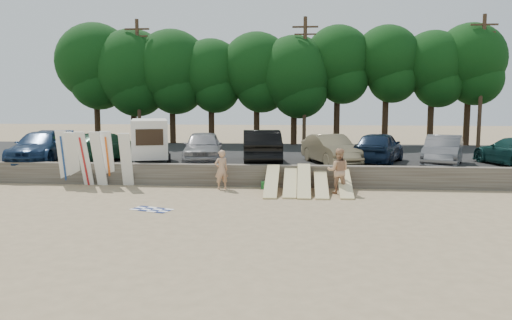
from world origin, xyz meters
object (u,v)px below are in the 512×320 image
Objects in this scene: car_1 at (105,146)px; car_6 at (443,151)px; beachgoer_a at (221,170)px; car_3 at (261,147)px; car_2 at (203,147)px; beachgoer_b at (338,171)px; car_0 at (41,147)px; cooler at (266,185)px; car_5 at (379,147)px; box_trailer at (150,139)px; car_4 at (330,149)px.

car_6 is (17.57, -0.92, 0.01)m from car_1.
car_1 reaches higher than beachgoer_a.
car_1 is at bearing -11.32° from car_3.
beachgoer_b is at bearing -40.65° from car_2.
car_2 is 7.86m from beachgoer_b.
car_0 reaches higher than cooler.
cooler is at bearing -22.74° from car_0.
car_6 is at bearing 9.09° from cooler.
car_0 is 20.66m from car_6.
beachgoer_b is (6.64, -4.16, -0.56)m from car_2.
car_5 is at bearing 178.94° from car_3.
box_trailer is 2.86m from car_1.
car_2 is 0.92× the size of car_3.
car_2 reaches higher than car_5.
car_0 reaches higher than car_1.
box_trailer reaches higher than car_6.
car_4 is at bearing -6.55° from car_0.
car_5 is at bearing 179.89° from beachgoer_a.
car_4 is 2.35× the size of beachgoer_b.
car_4 is 11.94× the size of cooler.
box_trailer is at bearing -69.95° from beachgoer_a.
car_1 is at bearing 144.53° from cooler.
beachgoer_b is 3.36m from cooler.
car_2 is 12.03m from car_6.
car_6 is 9.20m from cooler.
box_trailer reaches higher than car_3.
car_5 is (14.59, 0.02, 0.07)m from car_1.
car_5 is (17.68, 1.05, 0.03)m from car_0.
car_0 is at bearing 23.58° from car_5.
car_0 is at bearing 42.83° from car_1.
car_2 is 12.77× the size of cooler.
beachgoer_b is at bearing -26.10° from cooler.
car_0 is 10.71m from beachgoer_a.
car_5 is 8.73m from beachgoer_a.
car_4 is at bearing 175.21° from car_3.
beachgoer_a is at bearing -141.90° from car_6.
box_trailer is 5.76m from beachgoer_a.
car_3 is (8.55, -0.62, 0.12)m from car_1.
beachgoer_a is at bearing -26.78° from car_0.
car_3 reaches higher than car_1.
car_4 is at bearing -164.69° from car_6.
car_6 is 6.73m from beachgoer_b.
beachgoer_b is at bearing -22.92° from car_0.
box_trailer is at bearing 23.91° from car_5.
car_6 is at bearing -177.46° from car_5.
car_3 is 13.90× the size of cooler.
car_2 is at bearing 125.22° from cooler.
car_3 is at bearing 162.50° from car_4.
car_2 reaches higher than car_4.
beachgoer_a is 4.62× the size of cooler.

